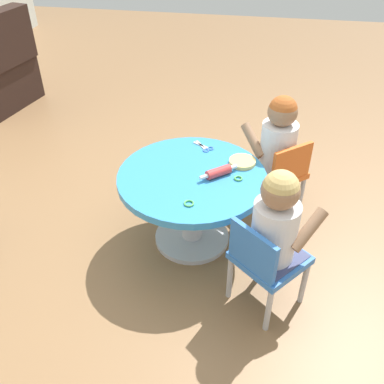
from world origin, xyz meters
TOP-DOWN VIEW (x-y plane):
  - ground_plane at (0.00, 0.00)m, footprint 10.00×10.00m
  - craft_table at (0.00, 0.00)m, footprint 0.81×0.81m
  - child_chair_left at (-0.40, -0.42)m, footprint 0.42×0.42m
  - seated_child_left at (-0.37, -0.45)m, footprint 0.44×0.43m
  - child_chair_right at (0.34, -0.47)m, footprint 0.42×0.42m
  - seated_child_right at (0.38, -0.45)m, footprint 0.44×0.43m
  - rolling_pin at (0.01, -0.14)m, footprint 0.16×0.19m
  - craft_scissors at (0.28, -0.03)m, footprint 0.13×0.13m
  - playdough_blob_0 at (0.16, -0.26)m, footprint 0.15×0.15m
  - cookie_cutter_0 at (-0.00, -0.25)m, footprint 0.05×0.05m
  - cookie_cutter_1 at (-0.25, -0.03)m, footprint 0.05×0.05m
  - cookie_cutter_2 at (0.22, -0.22)m, footprint 0.05×0.05m

SIDE VIEW (x-z plane):
  - ground_plane at x=0.00m, z-range 0.00..0.00m
  - child_chair_left at x=-0.40m, z-range 0.04..0.57m
  - child_chair_right at x=0.34m, z-range 0.04..0.57m
  - craft_table at x=0.00m, z-range 0.11..0.58m
  - craft_scissors at x=0.28m, z-range 0.47..0.48m
  - cookie_cutter_0 at x=0.00m, z-range 0.47..0.48m
  - cookie_cutter_1 at x=-0.25m, z-range 0.47..0.48m
  - cookie_cutter_2 at x=0.22m, z-range 0.47..0.48m
  - playdough_blob_0 at x=0.16m, z-range 0.47..0.49m
  - rolling_pin at x=0.01m, z-range 0.47..0.52m
  - seated_child_left at x=-0.37m, z-range 0.28..0.79m
  - seated_child_right at x=0.38m, z-range 0.28..0.79m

